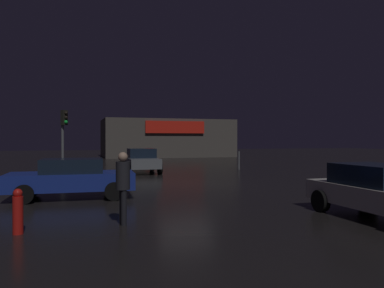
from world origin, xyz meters
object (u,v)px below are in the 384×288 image
(store_building, at_px, (167,138))
(car_far, at_px, (142,160))
(car_crossing, at_px, (380,191))
(pedestrian, at_px, (123,182))
(car_near, at_px, (72,178))
(fire_hydrant, at_px, (18,212))
(traffic_signal_opposite, at_px, (64,130))

(store_building, distance_m, car_far, 22.69)
(car_crossing, xyz_separation_m, pedestrian, (-6.42, 1.38, 0.30))
(car_near, distance_m, pedestrian, 4.85)
(car_crossing, distance_m, fire_hydrant, 8.80)
(pedestrian, bearing_deg, store_building, 74.67)
(car_near, xyz_separation_m, fire_hydrant, (-1.10, -4.91, -0.23))
(store_building, relative_size, traffic_signal_opposite, 4.03)
(traffic_signal_opposite, distance_m, car_far, 4.94)
(store_building, relative_size, car_near, 3.50)
(pedestrian, bearing_deg, car_near, 104.34)
(fire_hydrant, bearing_deg, store_building, 71.40)
(store_building, bearing_deg, pedestrian, -105.33)
(traffic_signal_opposite, distance_m, car_near, 9.58)
(store_building, distance_m, pedestrian, 36.87)
(store_building, distance_m, fire_hydrant, 37.77)
(traffic_signal_opposite, bearing_deg, car_crossing, -62.29)
(car_crossing, bearing_deg, traffic_signal_opposite, 117.71)
(store_building, xyz_separation_m, car_near, (-10.94, -30.85, -1.50))
(store_building, xyz_separation_m, traffic_signal_opposite, (-11.43, -21.48, 0.41))
(car_crossing, relative_size, pedestrian, 2.41)
(traffic_signal_opposite, bearing_deg, store_building, 61.99)
(car_crossing, bearing_deg, fire_hydrant, 172.41)
(car_far, relative_size, fire_hydrant, 3.97)
(traffic_signal_opposite, height_order, car_far, traffic_signal_opposite)
(store_building, relative_size, car_far, 3.88)
(car_far, bearing_deg, car_near, -113.74)
(pedestrian, xyz_separation_m, fire_hydrant, (-2.30, -0.22, -0.54))
(car_crossing, height_order, pedestrian, pedestrian)
(store_building, distance_m, car_crossing, 37.10)
(car_near, relative_size, car_far, 1.11)
(traffic_signal_opposite, bearing_deg, car_far, -1.16)
(car_near, bearing_deg, pedestrian, -75.66)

